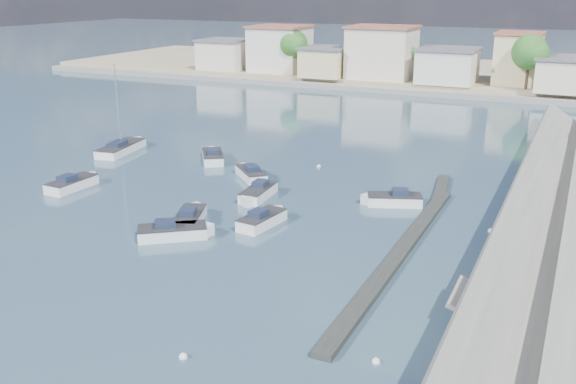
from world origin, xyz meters
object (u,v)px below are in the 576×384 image
(motorboat_a, at_px, (190,218))
(motorboat_b, at_px, (264,220))
(motorboat_e, at_px, (74,184))
(sailboat, at_px, (123,148))
(motorboat_f, at_px, (213,157))
(motorboat_h, at_px, (176,232))
(motorboat_g, at_px, (257,194))
(motorboat_c, at_px, (250,174))
(motorboat_d, at_px, (391,200))

(motorboat_a, relative_size, motorboat_b, 1.04)
(motorboat_e, bearing_deg, sailboat, 110.25)
(motorboat_f, height_order, motorboat_h, same)
(motorboat_a, xyz_separation_m, motorboat_b, (4.85, 1.88, -0.00))
(motorboat_a, xyz_separation_m, motorboat_e, (-13.25, 2.84, -0.00))
(motorboat_b, height_order, motorboat_g, same)
(motorboat_h, bearing_deg, sailboat, 136.83)
(motorboat_b, distance_m, motorboat_h, 6.22)
(motorboat_c, relative_size, motorboat_d, 0.91)
(motorboat_f, bearing_deg, motorboat_b, -47.28)
(motorboat_b, xyz_separation_m, motorboat_h, (-4.17, -4.62, 0.00))
(motorboat_g, distance_m, sailboat, 20.65)
(motorboat_g, height_order, sailboat, sailboat)
(motorboat_b, bearing_deg, motorboat_g, 122.13)
(motorboat_a, xyz_separation_m, motorboat_d, (11.73, 9.79, -0.00))
(motorboat_a, relative_size, motorboat_e, 0.95)
(motorboat_f, distance_m, sailboat, 10.05)
(motorboat_e, relative_size, motorboat_h, 1.08)
(motorboat_a, distance_m, motorboat_d, 15.28)
(motorboat_e, height_order, sailboat, sailboat)
(motorboat_a, relative_size, motorboat_h, 1.02)
(motorboat_c, xyz_separation_m, motorboat_f, (-6.06, 3.67, -0.00))
(motorboat_c, bearing_deg, sailboat, 170.30)
(motorboat_e, bearing_deg, motorboat_d, 15.55)
(sailboat, bearing_deg, motorboat_f, 5.28)
(motorboat_g, bearing_deg, motorboat_h, -96.44)
(motorboat_d, bearing_deg, motorboat_c, 172.34)
(motorboat_d, height_order, motorboat_g, same)
(motorboat_b, height_order, motorboat_d, same)
(motorboat_b, bearing_deg, motorboat_e, 176.97)
(sailboat, bearing_deg, motorboat_d, -8.79)
(motorboat_c, distance_m, motorboat_e, 14.70)
(sailboat, bearing_deg, motorboat_e, -69.75)
(motorboat_b, distance_m, motorboat_g, 5.81)
(motorboat_a, relative_size, motorboat_d, 1.03)
(motorboat_g, height_order, motorboat_h, same)
(motorboat_f, relative_size, motorboat_h, 1.01)
(motorboat_e, bearing_deg, motorboat_b, -3.03)
(motorboat_f, bearing_deg, motorboat_g, -42.38)
(motorboat_a, height_order, motorboat_d, same)
(motorboat_c, bearing_deg, motorboat_d, -7.66)
(motorboat_e, distance_m, sailboat, 12.22)
(motorboat_c, xyz_separation_m, motorboat_g, (3.18, -4.76, 0.00))
(motorboat_c, height_order, motorboat_g, same)
(motorboat_a, bearing_deg, motorboat_b, 21.20)
(motorboat_a, bearing_deg, motorboat_e, 167.90)
(motorboat_b, bearing_deg, motorboat_h, -132.09)
(motorboat_c, xyz_separation_m, motorboat_h, (2.10, -14.29, -0.00))
(motorboat_a, distance_m, motorboat_g, 7.03)
(motorboat_d, height_order, motorboat_e, same)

